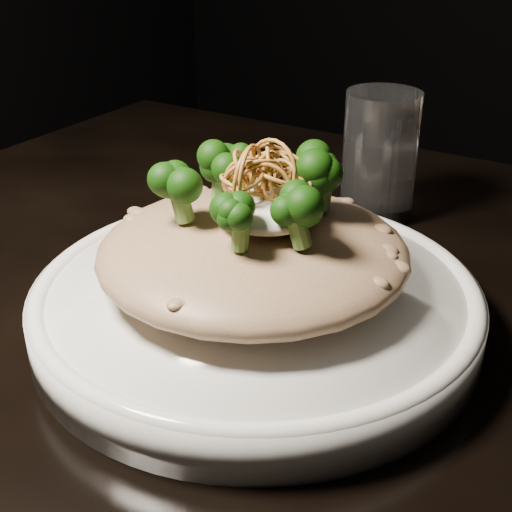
{
  "coord_description": "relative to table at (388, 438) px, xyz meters",
  "views": [
    {
      "loc": [
        0.13,
        -0.39,
        1.02
      ],
      "look_at": [
        -0.09,
        -0.03,
        0.81
      ],
      "focal_mm": 50.0,
      "sensor_mm": 36.0,
      "label": 1
    }
  ],
  "objects": [
    {
      "name": "table",
      "position": [
        0.0,
        0.0,
        0.0
      ],
      "size": [
        1.1,
        0.8,
        0.75
      ],
      "color": "black",
      "rests_on": "ground"
    },
    {
      "name": "plate",
      "position": [
        -0.09,
        -0.03,
        0.1
      ],
      "size": [
        0.31,
        0.31,
        0.03
      ],
      "primitive_type": "cylinder",
      "color": "white",
      "rests_on": "table"
    },
    {
      "name": "cheese",
      "position": [
        -0.09,
        -0.03,
        0.17
      ],
      "size": [
        0.07,
        0.07,
        0.02
      ],
      "primitive_type": "ellipsoid",
      "color": "white",
      "rests_on": "risotto"
    },
    {
      "name": "broccoli",
      "position": [
        -0.09,
        -0.03,
        0.19
      ],
      "size": [
        0.15,
        0.15,
        0.06
      ],
      "primitive_type": null,
      "color": "black",
      "rests_on": "risotto"
    },
    {
      "name": "risotto",
      "position": [
        -0.1,
        -0.03,
        0.14
      ],
      "size": [
        0.21,
        0.21,
        0.05
      ],
      "primitive_type": "ellipsoid",
      "color": "brown",
      "rests_on": "plate"
    },
    {
      "name": "drinking_glass",
      "position": [
        -0.1,
        0.19,
        0.14
      ],
      "size": [
        0.08,
        0.08,
        0.12
      ],
      "primitive_type": "cylinder",
      "rotation": [
        0.0,
        0.0,
        -0.31
      ],
      "color": "white",
      "rests_on": "table"
    },
    {
      "name": "shallots",
      "position": [
        -0.09,
        -0.02,
        0.2
      ],
      "size": [
        0.05,
        0.05,
        0.03
      ],
      "primitive_type": null,
      "color": "brown",
      "rests_on": "cheese"
    }
  ]
}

